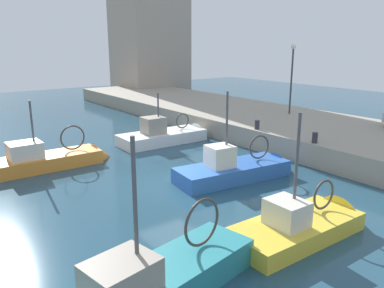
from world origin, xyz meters
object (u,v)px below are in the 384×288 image
at_px(fishing_boat_blue, 239,175).
at_px(quay_streetlamp, 292,67).
at_px(fishing_boat_orange, 51,165).
at_px(fishing_boat_white, 168,140).
at_px(mooring_bollard_mid, 257,125).
at_px(mooring_bollard_south, 315,138).
at_px(fishing_boat_yellow, 305,231).

xyz_separation_m(fishing_boat_blue, quay_streetlamp, (9.95, 5.36, 4.34)).
height_order(fishing_boat_orange, fishing_boat_white, fishing_boat_orange).
relative_size(fishing_boat_orange, mooring_bollard_mid, 11.61).
xyz_separation_m(fishing_boat_orange, mooring_bollard_mid, (10.86, -3.76, 1.34)).
bearing_deg(fishing_boat_orange, mooring_bollard_south, -35.54).
distance_m(fishing_boat_orange, fishing_boat_white, 7.63).
relative_size(fishing_boat_orange, fishing_boat_blue, 1.00).
bearing_deg(mooring_bollard_south, quay_streetlamp, 48.06).
relative_size(fishing_boat_blue, quay_streetlamp, 1.32).
distance_m(fishing_boat_blue, mooring_bollard_south, 4.61).
distance_m(fishing_boat_yellow, mooring_bollard_south, 7.84).
bearing_deg(fishing_boat_orange, fishing_boat_yellow, -69.62).
height_order(fishing_boat_white, quay_streetlamp, quay_streetlamp).
distance_m(fishing_boat_white, mooring_bollard_mid, 5.77).
bearing_deg(fishing_boat_white, fishing_boat_yellow, -103.39).
height_order(fishing_boat_yellow, fishing_boat_blue, fishing_boat_yellow).
distance_m(fishing_boat_orange, fishing_boat_yellow, 12.95).
bearing_deg(mooring_bollard_south, fishing_boat_blue, 167.83).
xyz_separation_m(fishing_boat_orange, fishing_boat_blue, (6.56, -6.83, -0.02)).
height_order(fishing_boat_blue, mooring_bollard_south, fishing_boat_blue).
xyz_separation_m(fishing_boat_blue, mooring_bollard_south, (4.30, -0.93, 1.37)).
height_order(fishing_boat_blue, mooring_bollard_mid, fishing_boat_blue).
height_order(fishing_boat_orange, mooring_bollard_mid, fishing_boat_orange).
height_order(mooring_bollard_mid, quay_streetlamp, quay_streetlamp).
xyz_separation_m(fishing_boat_white, quay_streetlamp, (8.92, -2.26, 4.34)).
xyz_separation_m(mooring_bollard_south, mooring_bollard_mid, (0.00, 4.00, 0.00)).
bearing_deg(fishing_boat_yellow, mooring_bollard_south, 34.60).
height_order(fishing_boat_white, mooring_bollard_south, fishing_boat_white).
relative_size(fishing_boat_white, quay_streetlamp, 1.32).
bearing_deg(fishing_boat_white, quay_streetlamp, -14.21).
xyz_separation_m(mooring_bollard_south, quay_streetlamp, (5.65, 6.29, 2.98)).
height_order(mooring_bollard_south, mooring_bollard_mid, same).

